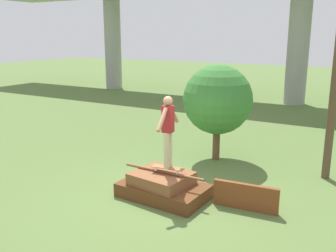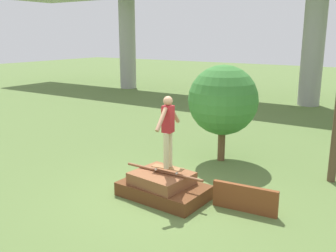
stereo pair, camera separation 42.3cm
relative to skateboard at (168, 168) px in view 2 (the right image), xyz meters
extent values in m
plane|color=#567038|center=(-0.10, -0.03, -0.71)|extent=(80.00, 80.00, 0.00)
cube|color=#5B3319|center=(-0.10, -0.03, -0.55)|extent=(2.00, 1.29, 0.31)
cube|color=brown|center=(-0.15, -0.03, -0.27)|extent=(1.34, 1.19, 0.26)
cylinder|color=brown|center=(-0.10, -0.03, -0.10)|extent=(2.00, 0.06, 0.06)
cube|color=brown|center=(1.71, 0.30, -0.42)|extent=(1.37, 0.22, 0.57)
cube|color=brown|center=(0.00, 0.00, 0.01)|extent=(0.76, 0.29, 0.01)
cylinder|color=silver|center=(0.25, 0.12, -0.05)|extent=(0.06, 0.04, 0.05)
cylinder|color=silver|center=(0.27, -0.06, -0.05)|extent=(0.06, 0.04, 0.05)
cylinder|color=silver|center=(-0.27, 0.06, -0.05)|extent=(0.06, 0.04, 0.05)
cylinder|color=silver|center=(-0.25, -0.12, -0.05)|extent=(0.06, 0.04, 0.05)
cylinder|color=#C6B78E|center=(-0.01, 0.08, 0.42)|extent=(0.12, 0.12, 0.81)
cylinder|color=#C6B78E|center=(0.01, -0.08, 0.42)|extent=(0.12, 0.12, 0.81)
cube|color=maroon|center=(0.00, 0.00, 1.12)|extent=(0.24, 0.23, 0.59)
sphere|color=#A37556|center=(0.00, 0.00, 1.51)|extent=(0.21, 0.21, 0.21)
cylinder|color=#A37556|center=(-0.03, 0.30, 1.17)|extent=(0.14, 0.47, 0.47)
cylinder|color=#A37556|center=(0.03, -0.30, 1.17)|extent=(0.14, 0.47, 0.47)
cylinder|color=#9E9E99|center=(-12.20, 13.68, 2.39)|extent=(1.10, 1.10, 6.20)
cylinder|color=#9E9E99|center=(-0.10, 13.68, 2.39)|extent=(1.10, 1.10, 6.20)
cylinder|color=brown|center=(-0.11, 3.03, -0.23)|extent=(0.21, 0.21, 0.95)
sphere|color=#387A33|center=(-0.11, 3.03, 1.09)|extent=(1.99, 1.99, 1.99)
camera|label=1|loc=(3.93, -6.82, 2.88)|focal=40.00mm
camera|label=2|loc=(4.30, -6.60, 2.88)|focal=40.00mm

